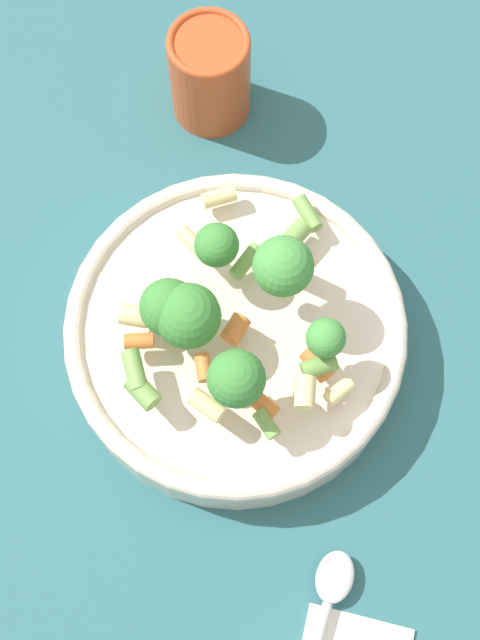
{
  "coord_description": "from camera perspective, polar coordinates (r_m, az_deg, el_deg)",
  "views": [
    {
      "loc": [
        -0.0,
        -0.21,
        0.64
      ],
      "look_at": [
        0.0,
        0.0,
        0.06
      ],
      "focal_mm": 50.0,
      "sensor_mm": 36.0,
      "label": 1
    }
  ],
  "objects": [
    {
      "name": "ground_plane",
      "position": [
        0.68,
        -0.0,
        -1.68
      ],
      "size": [
        3.0,
        3.0,
        0.0
      ],
      "primitive_type": "plane",
      "color": "#2D6066"
    },
    {
      "name": "bowl",
      "position": [
        0.65,
        -0.0,
        -0.95
      ],
      "size": [
        0.25,
        0.25,
        0.05
      ],
      "color": "beige",
      "rests_on": "ground_plane"
    },
    {
      "name": "pasta_salad",
      "position": [
        0.59,
        -0.53,
        0.54
      ],
      "size": [
        0.16,
        0.19,
        0.08
      ],
      "color": "#8CB766",
      "rests_on": "bowl"
    },
    {
      "name": "cup",
      "position": [
        0.73,
        -1.68,
        15.5
      ],
      "size": [
        0.06,
        0.06,
        0.09
      ],
      "color": "#CC4C23",
      "rests_on": "ground_plane"
    },
    {
      "name": "spoon",
      "position": [
        0.63,
        5.36,
        -19.49
      ],
      "size": [
        0.07,
        0.18,
        0.01
      ],
      "rotation": [
        0.0,
        0.0,
        7.53
      ],
      "color": "silver",
      "rests_on": "napkin"
    }
  ]
}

